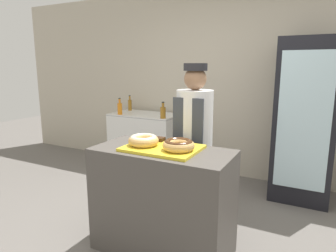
{
  "coord_description": "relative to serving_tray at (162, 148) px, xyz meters",
  "views": [
    {
      "loc": [
        1.14,
        -2.1,
        1.6
      ],
      "look_at": [
        0.0,
        0.1,
        1.1
      ],
      "focal_mm": 32.0,
      "sensor_mm": 36.0,
      "label": 1
    }
  ],
  "objects": [
    {
      "name": "ground_plane",
      "position": [
        0.0,
        0.0,
        -0.93
      ],
      "size": [
        14.0,
        14.0,
        0.0
      ],
      "primitive_type": "plane",
      "color": "#66605B"
    },
    {
      "name": "brownie_back_left",
      "position": [
        -0.11,
        0.16,
        0.03
      ],
      "size": [
        0.08,
        0.08,
        0.03
      ],
      "color": "#382111",
      "rests_on": "serving_tray"
    },
    {
      "name": "donut_chocolate_glaze",
      "position": [
        0.16,
        -0.03,
        0.06
      ],
      "size": [
        0.26,
        0.26,
        0.08
      ],
      "color": "tan",
      "rests_on": "serving_tray"
    },
    {
      "name": "chest_freezer",
      "position": [
        -1.25,
        1.75,
        -0.49
      ],
      "size": [
        1.03,
        0.59,
        0.88
      ],
      "color": "silver",
      "rests_on": "ground_plane"
    },
    {
      "name": "donut_light_glaze",
      "position": [
        -0.16,
        -0.03,
        0.06
      ],
      "size": [
        0.26,
        0.26,
        0.08
      ],
      "color": "tan",
      "rests_on": "serving_tray"
    },
    {
      "name": "beverage_fridge",
      "position": [
        0.98,
        1.74,
        0.03
      ],
      "size": [
        0.66,
        0.66,
        1.91
      ],
      "color": "black",
      "rests_on": "ground_plane"
    },
    {
      "name": "bottle_amber",
      "position": [
        -1.65,
        1.93,
        0.04
      ],
      "size": [
        0.06,
        0.06,
        0.25
      ],
      "color": "#99661E",
      "rests_on": "chest_freezer"
    },
    {
      "name": "baker_person",
      "position": [
        0.06,
        0.53,
        -0.07
      ],
      "size": [
        0.35,
        0.35,
        1.62
      ],
      "color": "#4C4C51",
      "rests_on": "ground_plane"
    },
    {
      "name": "serving_tray",
      "position": [
        0.0,
        0.0,
        0.0
      ],
      "size": [
        0.61,
        0.45,
        0.02
      ],
      "color": "yellow",
      "rests_on": "display_counter"
    },
    {
      "name": "bottle_amber_b",
      "position": [
        -0.81,
        1.52,
        0.04
      ],
      "size": [
        0.08,
        0.08,
        0.23
      ],
      "color": "#99661E",
      "rests_on": "chest_freezer"
    },
    {
      "name": "display_counter",
      "position": [
        0.0,
        0.0,
        -0.47
      ],
      "size": [
        1.16,
        0.57,
        0.92
      ],
      "color": "#4C4742",
      "rests_on": "ground_plane"
    },
    {
      "name": "bottle_orange",
      "position": [
        -1.55,
        1.52,
        0.04
      ],
      "size": [
        0.07,
        0.07,
        0.25
      ],
      "color": "orange",
      "rests_on": "chest_freezer"
    },
    {
      "name": "wall_back",
      "position": [
        0.0,
        2.13,
        0.42
      ],
      "size": [
        8.0,
        0.06,
        2.7
      ],
      "color": "#BCB29E",
      "rests_on": "ground_plane"
    },
    {
      "name": "brownie_back_right",
      "position": [
        0.11,
        0.16,
        0.03
      ],
      "size": [
        0.08,
        0.08,
        0.03
      ],
      "color": "#382111",
      "rests_on": "serving_tray"
    }
  ]
}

